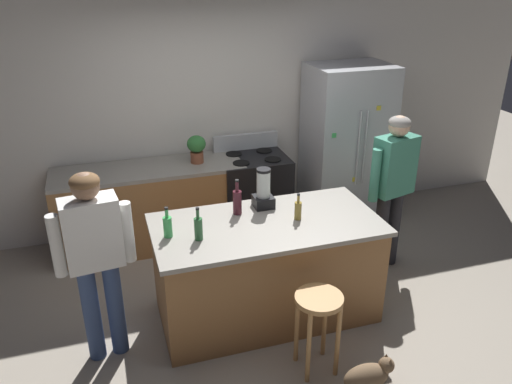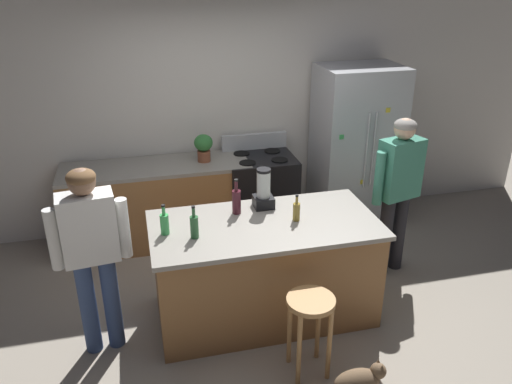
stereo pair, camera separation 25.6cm
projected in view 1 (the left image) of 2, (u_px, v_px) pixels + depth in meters
ground_plane at (266, 312)px, 4.61m from camera, size 14.00×14.00×0.00m
back_wall at (212, 111)px, 5.75m from camera, size 8.00×0.10×2.70m
kitchen_island at (266, 269)px, 4.42m from camera, size 1.90×0.95×0.91m
back_counter_run at (151, 207)px, 5.55m from camera, size 2.00×0.64×0.91m
refrigerator at (346, 146)px, 5.94m from camera, size 0.90×0.73×1.87m
stove_range at (253, 193)px, 5.84m from camera, size 0.76×0.65×1.09m
person_by_island_left at (95, 251)px, 3.74m from camera, size 0.60×0.27×1.57m
person_by_sink_right at (393, 179)px, 4.94m from camera, size 0.59×0.31×1.60m
bar_stool at (318, 313)px, 3.77m from camera, size 0.36×0.36×0.66m
cat at (368, 376)px, 3.75m from camera, size 0.52×0.18×0.26m
potted_plant at (197, 147)px, 5.44m from camera, size 0.20×0.20×0.30m
blender_appliance at (263, 191)px, 4.45m from camera, size 0.17×0.17×0.36m
bottle_vinegar at (298, 210)px, 4.26m from camera, size 0.06×0.06×0.24m
bottle_olive_oil at (198, 228)px, 3.94m from camera, size 0.07×0.07×0.28m
bottle_wine at (237, 201)px, 4.34m from camera, size 0.08×0.08×0.32m
bottle_soda at (168, 226)px, 3.98m from camera, size 0.07×0.07×0.26m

